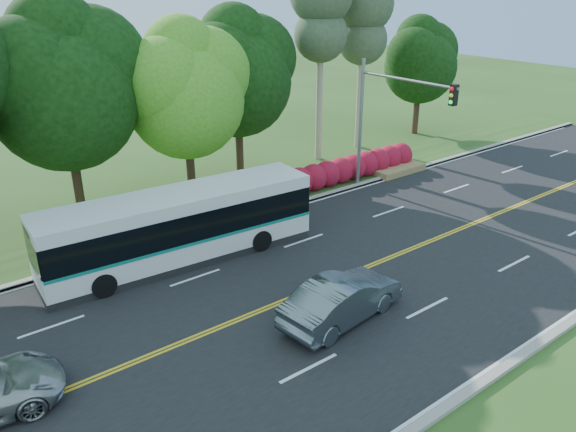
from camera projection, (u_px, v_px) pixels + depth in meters
ground at (367, 267)px, 22.88m from camera, size 120.00×120.00×0.00m
road at (367, 267)px, 22.87m from camera, size 60.00×14.00×0.02m
curb_north at (266, 212)px, 28.05m from camera, size 60.00×0.30×0.15m
curb_south at (530, 351)px, 17.64m from camera, size 60.00×0.30×0.15m
grass_verge at (245, 201)px, 29.41m from camera, size 60.00×4.00×0.10m
lane_markings at (366, 267)px, 22.82m from camera, size 57.60×13.82×0.00m
tree_row at (112, 74)px, 26.17m from camera, size 44.70×9.10×13.84m
bougainvillea_hedge at (356, 167)px, 32.56m from camera, size 9.50×2.25×1.50m
traffic_signal at (388, 109)px, 28.62m from camera, size 0.42×6.10×7.00m
transit_bus at (180, 228)px, 22.89m from camera, size 11.42×3.15×2.95m
sedan at (342, 299)px, 19.08m from camera, size 4.96×2.25×1.58m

